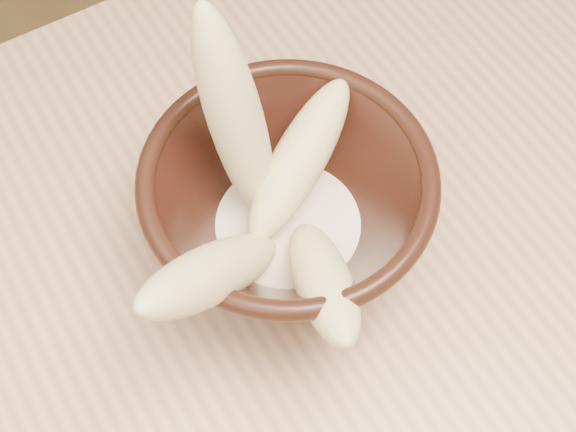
% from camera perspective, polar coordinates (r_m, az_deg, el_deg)
% --- Properties ---
extents(table, '(1.20, 0.80, 0.75)m').
position_cam_1_polar(table, '(0.60, 5.80, -14.63)').
color(table, tan).
rests_on(table, ground).
extents(bowl, '(0.18, 0.18, 0.10)m').
position_cam_1_polar(bowl, '(0.51, -0.00, 0.48)').
color(bowl, black).
rests_on(bowl, table).
extents(milk_puddle, '(0.10, 0.10, 0.01)m').
position_cam_1_polar(milk_puddle, '(0.53, -0.00, -0.86)').
color(milk_puddle, beige).
rests_on(milk_puddle, bowl).
extents(banana_upright, '(0.05, 0.08, 0.17)m').
position_cam_1_polar(banana_upright, '(0.47, -3.73, 6.84)').
color(banana_upright, '#F2DC8F').
rests_on(banana_upright, bowl).
extents(banana_left, '(0.14, 0.09, 0.13)m').
position_cam_1_polar(banana_left, '(0.45, -5.25, -4.02)').
color(banana_left, '#F2DC8F').
rests_on(banana_left, bowl).
extents(banana_across, '(0.12, 0.09, 0.07)m').
position_cam_1_polar(banana_across, '(0.51, 0.79, 4.03)').
color(banana_across, '#F2DC8F').
rests_on(banana_across, bowl).
extents(banana_front, '(0.07, 0.13, 0.09)m').
position_cam_1_polar(banana_front, '(0.47, 2.48, -4.60)').
color(banana_front, '#F2DC8F').
rests_on(banana_front, bowl).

